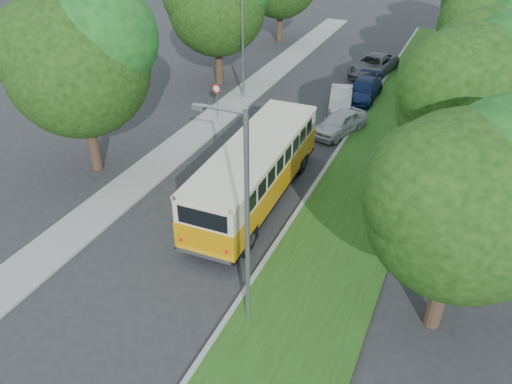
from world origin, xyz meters
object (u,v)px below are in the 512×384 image
at_px(lamppost_near, 244,219).
at_px(vintage_bus, 255,173).
at_px(car_grey, 373,65).
at_px(car_silver, 340,123).
at_px(car_white, 341,98).
at_px(lamppost_far, 241,39).
at_px(car_blue, 363,90).

relative_size(lamppost_near, vintage_bus, 0.76).
bearing_deg(vintage_bus, car_grey, 85.54).
bearing_deg(car_silver, car_white, 125.10).
bearing_deg(vintage_bus, lamppost_near, -69.86).
height_order(car_silver, car_white, car_silver).
bearing_deg(car_grey, lamppost_far, -120.94).
bearing_deg(lamppost_far, car_blue, 22.56).
bearing_deg(car_silver, lamppost_near, -65.38).
bearing_deg(car_grey, car_silver, -78.30).
height_order(car_blue, car_grey, car_grey).
xyz_separation_m(lamppost_far, car_silver, (7.70, -2.62, -3.42)).
xyz_separation_m(vintage_bus, car_grey, (1.06, 20.00, -0.80)).
distance_m(lamppost_near, car_white, 20.17).
bearing_deg(car_blue, car_white, -115.67).
xyz_separation_m(car_white, car_blue, (1.01, 2.00, 0.04)).
height_order(vintage_bus, car_white, vintage_bus).
relative_size(lamppost_far, car_white, 1.87).
relative_size(car_silver, car_white, 1.01).
bearing_deg(car_silver, vintage_bus, -79.92).
relative_size(lamppost_near, car_grey, 1.46).
bearing_deg(car_blue, car_silver, -88.83).
xyz_separation_m(car_blue, car_grey, (-0.53, 5.37, 0.06)).
bearing_deg(lamppost_near, car_silver, 94.34).
bearing_deg(car_silver, car_blue, 110.28).
relative_size(lamppost_near, lamppost_far, 1.07).
distance_m(vintage_bus, car_silver, 9.00).
bearing_deg(lamppost_near, vintage_bus, 111.56).
height_order(vintage_bus, car_silver, vintage_bus).
xyz_separation_m(lamppost_near, vintage_bus, (-2.79, 7.07, -2.81)).
relative_size(vintage_bus, car_silver, 2.59).
distance_m(lamppost_far, car_white, 7.62).
bearing_deg(lamppost_far, car_grey, 50.07).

